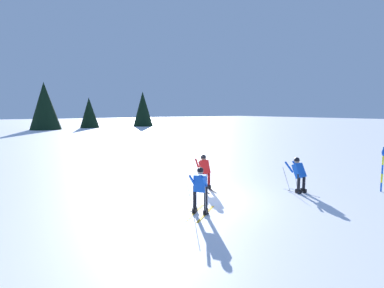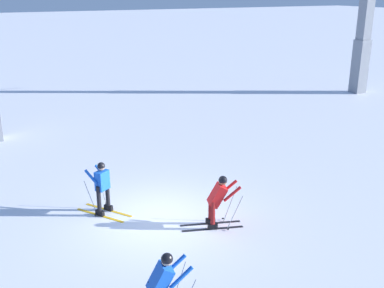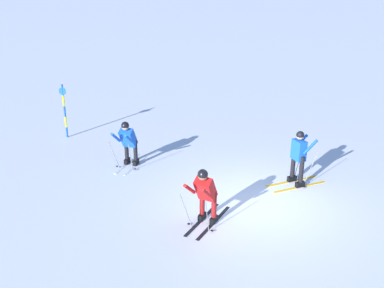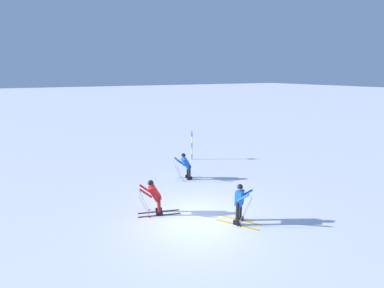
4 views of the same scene
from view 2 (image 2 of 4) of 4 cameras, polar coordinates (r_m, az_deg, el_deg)
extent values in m
plane|color=white|center=(14.15, -4.23, -9.04)|extent=(260.00, 260.00, 0.00)
cube|color=black|center=(13.79, 2.28, -9.75)|extent=(1.73, 0.62, 0.01)
cube|color=black|center=(13.75, 2.28, -9.44)|extent=(0.30, 0.19, 0.16)
cylinder|color=maroon|center=(13.55, 2.30, -7.84)|extent=(0.13, 0.13, 0.70)
cube|color=black|center=(13.51, 2.56, -10.41)|extent=(1.73, 0.62, 0.01)
cube|color=black|center=(13.47, 2.56, -10.09)|extent=(0.30, 0.19, 0.16)
cylinder|color=maroon|center=(13.27, 2.59, -8.47)|extent=(0.13, 0.13, 0.70)
cube|color=red|center=(13.24, 3.13, -6.32)|extent=(0.64, 0.56, 0.69)
sphere|color=#997051|center=(13.10, 3.82, -4.61)|extent=(0.23, 0.23, 0.23)
sphere|color=black|center=(13.08, 3.83, -4.47)|extent=(0.25, 0.25, 0.25)
cylinder|color=red|center=(13.47, 4.52, -5.35)|extent=(0.52, 0.24, 0.45)
cylinder|color=gray|center=(13.79, 4.63, -7.65)|extent=(0.49, 0.05, 1.21)
cylinder|color=black|center=(13.99, 3.83, -9.15)|extent=(0.07, 0.07, 0.01)
cylinder|color=red|center=(13.07, 5.00, -6.16)|extent=(0.52, 0.24, 0.45)
cylinder|color=gray|center=(13.32, 5.19, -8.69)|extent=(0.42, 0.27, 1.21)
cylinder|color=black|center=(13.44, 4.45, -10.41)|extent=(0.07, 0.07, 0.01)
cube|color=gray|center=(32.34, 19.98, 8.96)|extent=(0.80, 0.80, 3.42)
cube|color=gray|center=(32.00, 20.68, 14.99)|extent=(0.67, 0.67, 3.42)
cube|color=yellow|center=(14.50, -11.27, -8.63)|extent=(1.07, 1.53, 0.01)
cube|color=black|center=(14.46, -11.29, -8.33)|extent=(0.25, 0.29, 0.16)
cylinder|color=black|center=(14.25, -11.41, -6.61)|extent=(0.13, 0.13, 0.80)
cube|color=yellow|center=(14.77, -10.24, -8.02)|extent=(1.07, 1.53, 0.01)
cube|color=black|center=(14.74, -10.26, -7.72)|extent=(0.25, 0.29, 0.16)
cylinder|color=black|center=(14.53, -10.37, -6.03)|extent=(0.13, 0.13, 0.80)
cube|color=blue|center=(14.18, -11.02, -4.41)|extent=(0.50, 0.45, 0.59)
sphere|color=tan|center=(14.02, -11.13, -2.82)|extent=(0.21, 0.21, 0.21)
sphere|color=black|center=(14.01, -11.14, -2.68)|extent=(0.23, 0.23, 0.23)
cylinder|color=blue|center=(14.10, -12.31, -4.01)|extent=(0.34, 0.45, 0.42)
cylinder|color=gray|center=(14.37, -12.35, -6.60)|extent=(0.31, 0.28, 1.13)
cylinder|color=black|center=(14.44, -11.80, -8.58)|extent=(0.07, 0.07, 0.01)
cylinder|color=blue|center=(14.42, -11.12, -3.41)|extent=(0.34, 0.45, 0.42)
cylinder|color=gray|center=(14.74, -10.94, -5.82)|extent=(0.15, 0.38, 1.13)
cylinder|color=black|center=(14.88, -10.18, -7.63)|extent=(0.07, 0.07, 0.01)
cube|color=blue|center=(9.77, -3.94, -16.34)|extent=(0.58, 0.49, 0.69)
sphere|color=tan|center=(9.57, -3.10, -14.15)|extent=(0.23, 0.23, 0.23)
sphere|color=black|center=(9.55, -3.10, -13.97)|extent=(0.25, 0.25, 0.25)
cylinder|color=blue|center=(9.97, -2.14, -14.70)|extent=(0.52, 0.16, 0.45)
cylinder|color=blue|center=(9.60, -1.33, -16.14)|extent=(0.52, 0.16, 0.45)
camera|label=1|loc=(19.69, -40.95, 5.58)|focal=28.10mm
camera|label=3|loc=(19.65, 27.02, 15.05)|focal=42.17mm
camera|label=4|loc=(22.76, -1.31, 16.86)|focal=25.78mm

